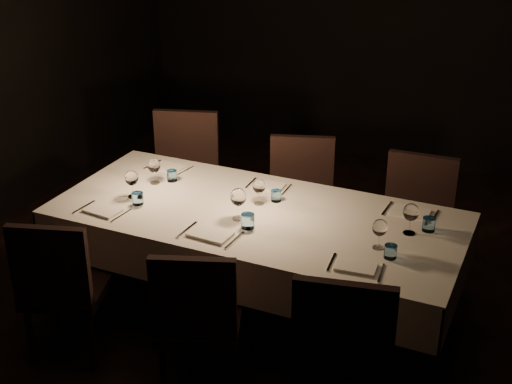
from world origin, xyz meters
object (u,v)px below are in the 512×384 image
at_px(chair_near_center, 197,316).
at_px(chair_far_left, 184,174).
at_px(chair_near_left, 61,283).
at_px(dining_table, 256,223).
at_px(chair_far_center, 300,198).
at_px(chair_near_right, 344,349).
at_px(chair_far_right, 415,221).

bearing_deg(chair_near_center, chair_far_left, -78.69).
bearing_deg(chair_near_center, chair_near_left, -17.64).
xyz_separation_m(dining_table, chair_near_center, (0.02, -0.80, -0.17)).
height_order(dining_table, chair_far_center, chair_far_center).
relative_size(chair_near_right, chair_far_center, 1.05).
height_order(dining_table, chair_far_right, chair_far_right).
distance_m(dining_table, chair_near_center, 0.82).
height_order(chair_near_left, chair_far_right, chair_far_right).
relative_size(chair_near_center, chair_near_right, 0.93).
bearing_deg(dining_table, chair_far_center, 89.89).
xyz_separation_m(chair_near_center, chair_far_center, (-0.02, 1.57, 0.01)).
bearing_deg(chair_far_right, chair_far_center, 174.59).
relative_size(chair_far_left, chair_far_right, 1.05).
xyz_separation_m(dining_table, chair_far_right, (0.84, 0.73, -0.15)).
xyz_separation_m(chair_near_center, chair_near_right, (0.81, 0.01, 0.03)).
bearing_deg(chair_near_left, chair_far_center, -135.40).
relative_size(chair_near_left, chair_far_right, 0.97).
height_order(dining_table, chair_near_center, chair_near_center).
height_order(chair_near_center, chair_far_center, chair_far_center).
xyz_separation_m(chair_near_left, chair_far_right, (1.69, 1.58, 0.01)).
bearing_deg(chair_far_left, chair_far_right, -17.65).
bearing_deg(chair_near_right, chair_near_center, -11.23).
bearing_deg(chair_near_right, chair_near_left, -9.95).
distance_m(chair_far_left, chair_far_right, 1.77).
relative_size(chair_near_left, chair_far_center, 0.98).
bearing_deg(chair_near_center, chair_far_center, -109.79).
distance_m(chair_far_left, chair_far_center, 0.93).
xyz_separation_m(chair_near_center, chair_far_right, (0.82, 1.53, 0.02)).
relative_size(chair_near_left, chair_far_left, 0.92).
height_order(chair_near_right, chair_far_left, chair_far_left).
xyz_separation_m(chair_near_right, chair_far_left, (-1.77, 1.53, 0.01)).
relative_size(dining_table, chair_near_left, 2.69).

